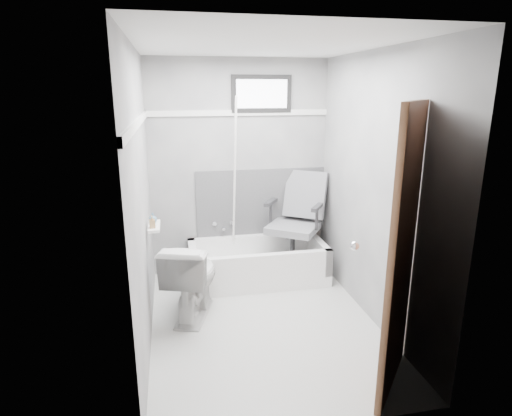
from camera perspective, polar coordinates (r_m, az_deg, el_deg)
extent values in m
plane|color=silver|center=(4.05, 1.01, -15.09)|extent=(2.60, 2.60, 0.00)
plane|color=silver|center=(3.51, 1.21, 21.02)|extent=(2.60, 2.60, 0.00)
cube|color=slate|center=(4.84, -2.23, 5.22)|extent=(2.00, 0.02, 2.40)
cube|color=slate|center=(2.40, 7.86, -5.70)|extent=(2.00, 0.02, 2.40)
cube|color=slate|center=(3.52, -14.99, 0.79)|extent=(0.02, 2.60, 2.40)
cube|color=slate|center=(3.93, 15.50, 2.25)|extent=(0.02, 2.60, 2.40)
imported|color=silver|center=(4.07, -8.54, -9.28)|extent=(0.63, 0.85, 0.74)
cube|color=#4C4C4F|center=(4.97, 0.68, 0.76)|extent=(1.50, 0.02, 0.78)
cube|color=white|center=(4.76, -2.29, 12.56)|extent=(2.00, 0.02, 0.06)
cube|color=white|center=(3.42, -15.50, 10.89)|extent=(0.02, 2.60, 0.06)
cylinder|color=white|center=(4.63, -2.89, 2.83)|extent=(0.02, 0.43, 1.91)
cube|color=white|center=(3.88, -13.43, -2.38)|extent=(0.10, 0.32, 0.02)
imported|color=#A48052|center=(3.78, -13.67, -1.81)|extent=(0.05, 0.05, 0.11)
imported|color=slate|center=(3.92, -13.60, -1.29)|extent=(0.10, 0.10, 0.09)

